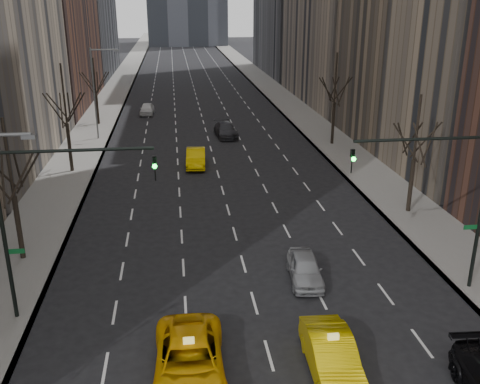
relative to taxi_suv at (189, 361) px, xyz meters
name	(u,v)px	position (x,y,z in m)	size (l,w,h in m)	color
sidewalk_left	(112,97)	(-9.02, 63.02, -0.72)	(4.50, 320.00, 0.15)	slate
sidewalk_right	(277,94)	(15.48, 63.02, -0.72)	(4.50, 320.00, 0.15)	slate
tree_lw_b	(14,197)	(-8.77, 11.02, 2.92)	(3.36, 3.50, 7.82)	black
tree_lw_c	(67,125)	(-8.77, 27.02, 3.24)	(3.36, 3.50, 8.74)	black
tree_lw_d	(96,94)	(-8.77, 45.02, 2.76)	(3.36, 3.50, 7.36)	black
tree_rw_b	(414,160)	(15.23, 15.02, 2.92)	(3.36, 3.50, 7.82)	black
tree_rw_c	(334,104)	(15.23, 33.02, 3.24)	(3.36, 3.50, 8.74)	black
traffic_mast_left	(41,204)	(-5.88, 5.02, 4.69)	(6.69, 0.39, 8.00)	black
traffic_mast_right	(451,186)	(12.33, 5.02, 4.69)	(6.69, 0.39, 8.00)	black
streetlight_far	(97,84)	(-7.61, 38.02, 4.82)	(2.83, 0.22, 9.00)	slate
taxi_suv	(189,361)	(0.00, 0.00, 0.00)	(2.65, 5.76, 1.60)	#E5A104
taxi_sedan	(332,357)	(5.39, -0.39, -0.01)	(1.67, 4.78, 1.57)	#DAB704
silver_sedan_ahead	(305,268)	(6.11, 6.85, -0.13)	(1.59, 3.96, 1.35)	#95979D
far_taxi	(196,158)	(1.54, 27.51, -0.05)	(1.59, 4.57, 1.51)	yellow
far_suv_grey	(226,130)	(5.13, 37.68, -0.08)	(2.01, 4.95, 1.44)	#2F2F34
far_car_white	(147,109)	(-3.48, 50.31, -0.11)	(1.62, 4.02, 1.37)	white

